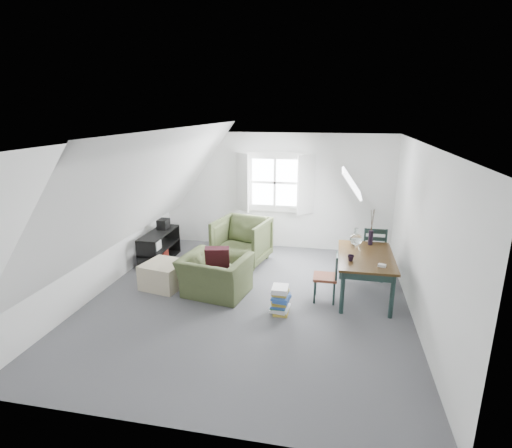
% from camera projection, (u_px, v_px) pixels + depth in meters
% --- Properties ---
extents(floor, '(5.50, 5.50, 0.00)m').
position_uv_depth(floor, '(248.00, 301.00, 6.42)').
color(floor, '#4E4F54').
rests_on(floor, ground).
extents(ceiling, '(5.50, 5.50, 0.00)m').
position_uv_depth(ceiling, '(247.00, 143.00, 5.73)').
color(ceiling, white).
rests_on(ceiling, wall_back).
extents(wall_back, '(5.00, 0.00, 5.00)m').
position_uv_depth(wall_back, '(275.00, 191.00, 8.66)').
color(wall_back, white).
rests_on(wall_back, ground).
extents(wall_front, '(5.00, 0.00, 5.00)m').
position_uv_depth(wall_front, '(179.00, 314.00, 3.48)').
color(wall_front, white).
rests_on(wall_front, ground).
extents(wall_left, '(0.00, 5.50, 5.50)m').
position_uv_depth(wall_left, '(99.00, 218.00, 6.55)').
color(wall_left, white).
rests_on(wall_left, ground).
extents(wall_right, '(0.00, 5.50, 5.50)m').
position_uv_depth(wall_right, '(421.00, 236.00, 5.60)').
color(wall_right, white).
rests_on(wall_right, ground).
extents(slope_left, '(3.19, 5.50, 4.48)m').
position_uv_depth(slope_left, '(151.00, 189.00, 6.22)').
color(slope_left, white).
rests_on(slope_left, wall_left).
extents(slope_right, '(3.19, 5.50, 4.48)m').
position_uv_depth(slope_right, '(354.00, 197.00, 5.63)').
color(slope_right, white).
rests_on(slope_right, wall_right).
extents(dormer_window, '(1.71, 0.35, 1.30)m').
position_uv_depth(dormer_window, '(275.00, 183.00, 8.54)').
color(dormer_window, white).
rests_on(dormer_window, wall_back).
extents(skylight, '(0.35, 0.75, 0.47)m').
position_uv_depth(skylight, '(352.00, 183.00, 6.87)').
color(skylight, white).
rests_on(skylight, slope_right).
extents(armchair_near, '(1.19, 1.08, 0.68)m').
position_uv_depth(armchair_near, '(216.00, 295.00, 6.64)').
color(armchair_near, '#3D4727').
rests_on(armchair_near, floor).
extents(armchair_far, '(1.15, 1.17, 0.90)m').
position_uv_depth(armchair_far, '(242.00, 262.00, 8.04)').
color(armchair_far, '#3D4727').
rests_on(armchair_far, floor).
extents(throw_pillow, '(0.44, 0.31, 0.41)m').
position_uv_depth(throw_pillow, '(217.00, 258.00, 6.61)').
color(throw_pillow, '#3C1019').
rests_on(throw_pillow, armchair_near).
extents(ottoman, '(0.77, 0.77, 0.43)m').
position_uv_depth(ottoman, '(164.00, 275.00, 6.88)').
color(ottoman, tan).
rests_on(ottoman, floor).
extents(dining_table, '(0.87, 1.44, 0.72)m').
position_uv_depth(dining_table, '(366.00, 261.00, 6.40)').
color(dining_table, '#33200D').
rests_on(dining_table, floor).
extents(demijohn, '(0.21, 0.21, 0.30)m').
position_uv_depth(demijohn, '(356.00, 239.00, 6.80)').
color(demijohn, silver).
rests_on(demijohn, dining_table).
extents(vase_twigs, '(0.08, 0.09, 0.63)m').
position_uv_depth(vase_twigs, '(371.00, 237.00, 6.84)').
color(vase_twigs, black).
rests_on(vase_twigs, dining_table).
extents(cup, '(0.10, 0.10, 0.09)m').
position_uv_depth(cup, '(351.00, 261.00, 6.14)').
color(cup, black).
rests_on(cup, dining_table).
extents(paper_box, '(0.13, 0.10, 0.04)m').
position_uv_depth(paper_box, '(382.00, 265.00, 5.91)').
color(paper_box, white).
rests_on(paper_box, dining_table).
extents(dining_chair_far, '(0.45, 0.45, 0.95)m').
position_uv_depth(dining_chair_far, '(373.00, 250.00, 7.26)').
color(dining_chair_far, brown).
rests_on(dining_chair_far, floor).
extents(dining_chair_near, '(0.37, 0.37, 0.79)m').
position_uv_depth(dining_chair_near, '(327.00, 276.00, 6.33)').
color(dining_chair_near, brown).
rests_on(dining_chair_near, floor).
extents(media_shelf, '(0.40, 1.19, 0.61)m').
position_uv_depth(media_shelf, '(159.00, 249.00, 7.99)').
color(media_shelf, black).
rests_on(media_shelf, floor).
extents(electronics_box, '(0.20, 0.27, 0.22)m').
position_uv_depth(electronics_box, '(163.00, 224.00, 8.15)').
color(electronics_box, black).
rests_on(electronics_box, media_shelf).
extents(magazine_stack, '(0.31, 0.37, 0.42)m').
position_uv_depth(magazine_stack, '(280.00, 300.00, 5.99)').
color(magazine_stack, '#B29933').
rests_on(magazine_stack, floor).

